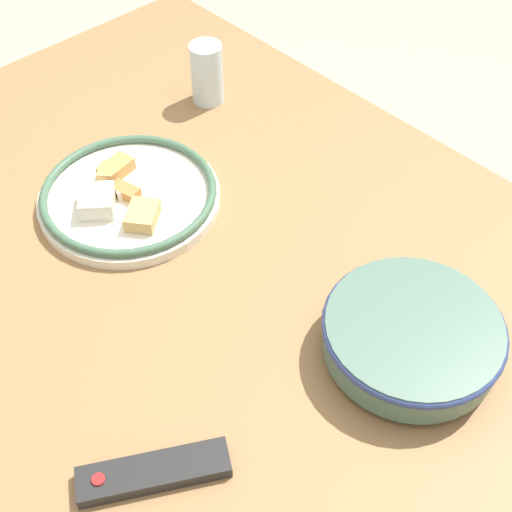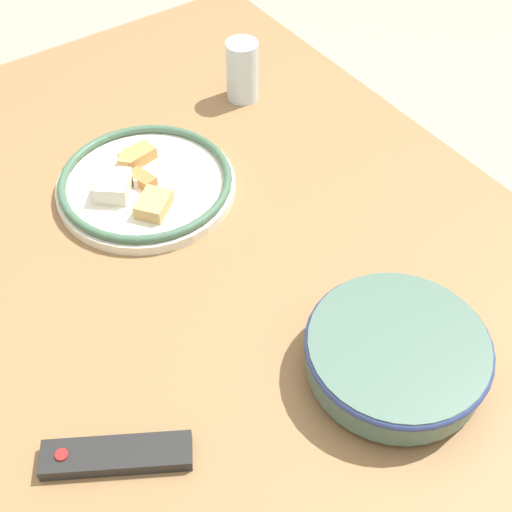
# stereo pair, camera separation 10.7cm
# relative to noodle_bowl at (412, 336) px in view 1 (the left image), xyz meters

# --- Properties ---
(ground_plane) EXTENTS (8.00, 8.00, 0.00)m
(ground_plane) POSITION_rel_noodle_bowl_xyz_m (0.29, 0.07, -0.75)
(ground_plane) COLOR #B7A88E
(dining_table) EXTENTS (1.48, 0.98, 0.71)m
(dining_table) POSITION_rel_noodle_bowl_xyz_m (0.29, 0.07, -0.11)
(dining_table) COLOR olive
(dining_table) RESTS_ON ground_plane
(noodle_bowl) EXTENTS (0.25, 0.25, 0.07)m
(noodle_bowl) POSITION_rel_noodle_bowl_xyz_m (0.00, 0.00, 0.00)
(noodle_bowl) COLOR #4C6B5B
(noodle_bowl) RESTS_ON dining_table
(food_plate) EXTENTS (0.30, 0.30, 0.05)m
(food_plate) POSITION_rel_noodle_bowl_xyz_m (0.51, 0.10, -0.02)
(food_plate) COLOR silver
(food_plate) RESTS_ON dining_table
(tv_remote) EXTENTS (0.13, 0.18, 0.02)m
(tv_remote) POSITION_rel_noodle_bowl_xyz_m (0.10, 0.37, -0.03)
(tv_remote) COLOR black
(tv_remote) RESTS_ON dining_table
(drinking_glass) EXTENTS (0.06, 0.06, 0.12)m
(drinking_glass) POSITION_rel_noodle_bowl_xyz_m (0.65, -0.19, 0.02)
(drinking_glass) COLOR silver
(drinking_glass) RESTS_ON dining_table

